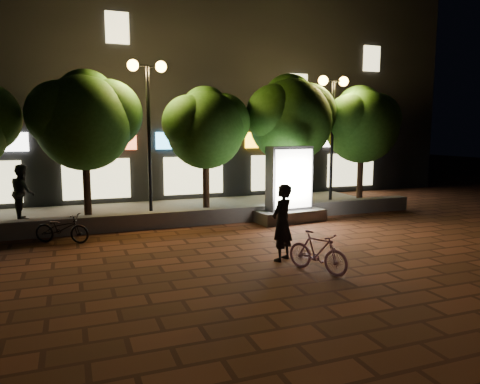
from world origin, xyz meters
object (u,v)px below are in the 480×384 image
pedestrian (23,192)px  ad_kiosk (289,191)px  tree_mid (206,125)px  street_lamp_left (148,99)px  street_lamp_right (333,107)px  scooter_parked (62,228)px  tree_far_right (362,122)px  tree_left (85,117)px  scooter_pink (318,252)px  tree_right (291,116)px  rider (282,223)px

pedestrian → ad_kiosk: bearing=-119.2°
tree_mid → pedestrian: 6.53m
street_lamp_left → ad_kiosk: street_lamp_left is taller
street_lamp_right → scooter_parked: bearing=-167.3°
tree_far_right → street_lamp_left: size_ratio=0.92×
scooter_parked → pedestrian: bearing=46.3°
ad_kiosk → tree_left: bearing=162.6°
street_lamp_left → scooter_parked: street_lamp_left is taller
street_lamp_left → scooter_pink: street_lamp_left is taller
scooter_pink → street_lamp_left: bearing=82.4°
pedestrian → street_lamp_left: bearing=-118.0°
tree_right → rider: 7.40m
scooter_parked → rider: bearing=-99.3°
street_lamp_right → scooter_pink: street_lamp_right is taller
tree_left → street_lamp_right: 8.96m
street_lamp_left → scooter_parked: 5.06m
tree_far_right → pedestrian: tree_far_right is taller
tree_left → street_lamp_left: (1.95, -0.26, 0.58)m
tree_right → street_lamp_right: tree_right is taller
tree_far_right → rider: bearing=-137.1°
scooter_pink → rider: (-0.33, 1.06, 0.46)m
rider → pedestrian: 9.38m
tree_mid → street_lamp_left: 2.22m
tree_far_right → street_lamp_left: (-8.55, -0.26, 0.66)m
ad_kiosk → tree_right: bearing=62.0°
scooter_pink → tree_right: bearing=40.6°
scooter_pink → scooter_parked: 6.93m
tree_mid → rider: size_ratio=2.51×
tree_mid → street_lamp_right: 5.00m
pedestrian → street_lamp_right: bearing=-106.0°
street_lamp_left → scooter_pink: bearing=-70.9°
rider → pedestrian: (-6.03, 7.19, 0.10)m
tree_mid → street_lamp_left: size_ratio=0.87×
scooter_parked → pedestrian: size_ratio=0.82×
street_lamp_right → ad_kiosk: size_ratio=1.99×
scooter_parked → pedestrian: 3.85m
rider → scooter_parked: (-4.81, 3.59, -0.50)m
street_lamp_left → rider: (2.04, -5.79, -3.13)m
scooter_parked → pedestrian: pedestrian is taller
tree_left → rider: 7.69m
tree_left → tree_right: (7.30, 0.00, 0.12)m
street_lamp_left → pedestrian: 5.20m
street_lamp_right → scooter_pink: (-4.63, -6.85, -3.46)m
street_lamp_right → scooter_pink: 8.96m
ad_kiosk → scooter_pink: (-1.94, -5.15, -0.57)m
scooter_parked → tree_far_right: bearing=-50.2°
street_lamp_left → street_lamp_right: bearing=0.0°
tree_far_right → street_lamp_right: street_lamp_right is taller
tree_right → scooter_pink: tree_right is taller
street_lamp_left → rider: bearing=-70.6°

